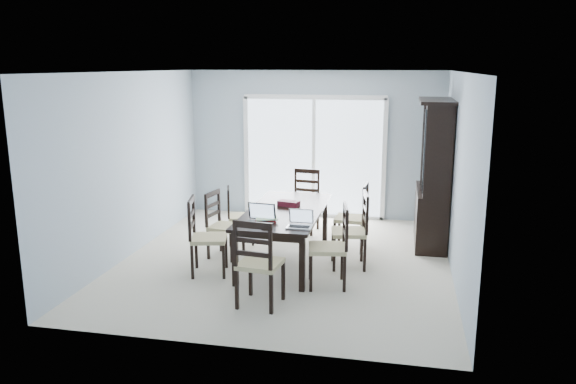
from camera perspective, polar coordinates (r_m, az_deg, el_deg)
name	(u,v)px	position (r m, az deg, el deg)	size (l,w,h in m)	color
floor	(285,261)	(7.92, -0.29, -7.04)	(5.00, 5.00, 0.00)	beige
ceiling	(285,72)	(7.45, -0.31, 12.12)	(5.00, 5.00, 0.00)	white
back_wall	(314,145)	(10.01, 2.67, 4.81)	(4.50, 0.02, 2.60)	#98A8B5
wall_left	(131,164)	(8.33, -15.63, 2.73)	(0.02, 5.00, 2.60)	#98A8B5
wall_right	(458,177)	(7.46, 16.88, 1.51)	(0.02, 5.00, 2.60)	#98A8B5
balcony	(321,205)	(11.24, 3.39, -1.33)	(4.50, 2.00, 0.10)	gray
railing	(328,167)	(12.08, 4.12, 2.56)	(4.50, 0.06, 1.10)	#99999E
dining_table	(285,215)	(7.72, -0.29, -2.34)	(1.00, 2.20, 0.75)	black
china_hutch	(434,175)	(8.71, 14.60, 1.67)	(0.50, 1.38, 2.20)	black
sliding_door	(314,157)	(10.02, 2.63, 3.58)	(2.52, 0.05, 2.18)	silver
chair_left_near	(201,228)	(7.37, -8.84, -3.62)	(0.55, 0.54, 1.18)	black
chair_left_mid	(220,217)	(8.03, -6.97, -2.56)	(0.49, 0.48, 1.09)	black
chair_left_far	(235,209)	(8.61, -5.40, -1.75)	(0.49, 0.48, 1.01)	black
chair_right_near	(336,237)	(6.91, 4.87, -4.57)	(0.53, 0.52, 1.19)	black
chair_right_mid	(357,222)	(7.59, 6.98, -3.04)	(0.53, 0.52, 1.19)	black
chair_right_far	(357,210)	(8.29, 7.06, -1.80)	(0.47, 0.46, 1.16)	black
chair_end_near	(257,254)	(6.26, -3.20, -6.33)	(0.50, 0.52, 1.21)	black
chair_end_far	(305,194)	(9.23, 1.75, -0.17)	(0.49, 0.50, 1.17)	black
laptop_dark	(258,220)	(6.98, -3.06, -2.84)	(0.38, 0.28, 0.25)	black
laptop_silver	(299,224)	(6.84, 1.16, -3.23)	(0.31, 0.21, 0.21)	silver
book_stack	(266,219)	(7.13, -2.25, -2.80)	(0.33, 0.29, 0.05)	maroon
cell_phone	(267,229)	(6.76, -2.19, -3.81)	(0.12, 0.05, 0.01)	black
game_box	(289,203)	(7.88, 0.07, -1.17)	(0.30, 0.15, 0.07)	#511021
hot_tub	(311,181)	(11.25, 2.40, 1.17)	(1.79, 1.64, 0.85)	brown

